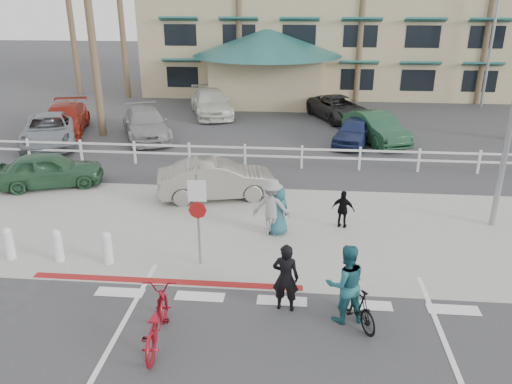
# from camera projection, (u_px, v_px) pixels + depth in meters

# --- Properties ---
(ground) EXTENTS (140.00, 140.00, 0.00)m
(ground) POSITION_uv_depth(u_px,v_px,m) (281.00, 316.00, 11.41)
(ground) COLOR #333335
(bike_path) EXTENTS (12.00, 16.00, 0.01)m
(bike_path) POSITION_uv_depth(u_px,v_px,m) (276.00, 378.00, 9.56)
(bike_path) COLOR #333335
(bike_path) RESTS_ON ground
(sidewalk_plaza) EXTENTS (22.00, 7.00, 0.01)m
(sidewalk_plaza) POSITION_uv_depth(u_px,v_px,m) (287.00, 230.00, 15.57)
(sidewalk_plaza) COLOR gray
(sidewalk_plaza) RESTS_ON ground
(cross_street) EXTENTS (40.00, 5.00, 0.01)m
(cross_street) POSITION_uv_depth(u_px,v_px,m) (291.00, 185.00, 19.28)
(cross_street) COLOR #333335
(cross_street) RESTS_ON ground
(parking_lot) EXTENTS (50.00, 16.00, 0.01)m
(parking_lot) POSITION_uv_depth(u_px,v_px,m) (295.00, 125.00, 28.07)
(parking_lot) COLOR #333335
(parking_lot) RESTS_ON ground
(curb_red) EXTENTS (7.00, 0.25, 0.02)m
(curb_red) POSITION_uv_depth(u_px,v_px,m) (166.00, 281.00, 12.77)
(curb_red) COLOR maroon
(curb_red) RESTS_ON ground
(rail_fence) EXTENTS (29.40, 0.16, 1.00)m
(rail_fence) POSITION_uv_depth(u_px,v_px,m) (304.00, 157.00, 20.90)
(rail_fence) COLOR silver
(rail_fence) RESTS_ON ground
(building) EXTENTS (28.00, 16.00, 11.30)m
(building) POSITION_uv_depth(u_px,v_px,m) (327.00, 11.00, 37.84)
(building) COLOR tan
(building) RESTS_ON ground
(sign_post) EXTENTS (0.50, 0.10, 2.90)m
(sign_post) POSITION_uv_depth(u_px,v_px,m) (198.00, 215.00, 13.11)
(sign_post) COLOR gray
(sign_post) RESTS_ON ground
(bollard_0) EXTENTS (0.26, 0.26, 0.95)m
(bollard_0) POSITION_uv_depth(u_px,v_px,m) (107.00, 248.00, 13.49)
(bollard_0) COLOR silver
(bollard_0) RESTS_ON ground
(bollard_1) EXTENTS (0.26, 0.26, 0.95)m
(bollard_1) POSITION_uv_depth(u_px,v_px,m) (58.00, 245.00, 13.61)
(bollard_1) COLOR silver
(bollard_1) RESTS_ON ground
(bollard_2) EXTENTS (0.26, 0.26, 0.95)m
(bollard_2) POSITION_uv_depth(u_px,v_px,m) (9.00, 243.00, 13.73)
(bollard_2) COLOR silver
(bollard_2) RESTS_ON ground
(streetlight_1) EXTENTS (0.60, 2.00, 9.50)m
(streetlight_1) POSITION_uv_depth(u_px,v_px,m) (493.00, 31.00, 30.85)
(streetlight_1) COLOR gray
(streetlight_1) RESTS_ON ground
(palm_1) EXTENTS (4.00, 4.00, 13.00)m
(palm_1) POSITION_uv_depth(u_px,v_px,m) (119.00, 0.00, 33.17)
(palm_1) COLOR #153815
(palm_1) RESTS_ON ground
(palm_5) EXTENTS (4.00, 4.00, 13.00)m
(palm_5) POSITION_uv_depth(u_px,v_px,m) (363.00, 0.00, 31.81)
(palm_5) COLOR #153815
(palm_5) RESTS_ON ground
(palm_10) EXTENTS (4.00, 4.00, 12.00)m
(palm_10) POSITION_uv_depth(u_px,v_px,m) (89.00, 13.00, 23.93)
(palm_10) COLOR #153815
(palm_10) RESTS_ON ground
(bike_red) EXTENTS (0.93, 2.19, 1.12)m
(bike_red) POSITION_uv_depth(u_px,v_px,m) (156.00, 320.00, 10.36)
(bike_red) COLOR maroon
(bike_red) RESTS_ON ground
(rider_red) EXTENTS (0.66, 0.47, 1.69)m
(rider_red) POSITION_uv_depth(u_px,v_px,m) (286.00, 278.00, 11.37)
(rider_red) COLOR black
(rider_red) RESTS_ON ground
(bike_black) EXTENTS (1.04, 1.63, 0.95)m
(bike_black) POSITION_uv_depth(u_px,v_px,m) (357.00, 304.00, 11.04)
(bike_black) COLOR black
(bike_black) RESTS_ON ground
(rider_black) EXTENTS (1.05, 0.91, 1.87)m
(rider_black) POSITION_uv_depth(u_px,v_px,m) (346.00, 284.00, 10.96)
(rider_black) COLOR #1C5660
(rider_black) RESTS_ON ground
(pedestrian_a) EXTENTS (1.23, 0.80, 1.80)m
(pedestrian_a) POSITION_uv_depth(u_px,v_px,m) (272.00, 207.00, 14.98)
(pedestrian_a) COLOR gray
(pedestrian_a) RESTS_ON ground
(pedestrian_child) EXTENTS (0.78, 0.49, 1.23)m
(pedestrian_child) POSITION_uv_depth(u_px,v_px,m) (343.00, 209.00, 15.54)
(pedestrian_child) COLOR black
(pedestrian_child) RESTS_ON ground
(pedestrian_b) EXTENTS (0.90, 0.87, 1.55)m
(pedestrian_b) POSITION_uv_depth(u_px,v_px,m) (278.00, 211.00, 15.06)
(pedestrian_b) COLOR #20535D
(pedestrian_b) RESTS_ON ground
(car_white_sedan) EXTENTS (4.45, 2.45, 1.39)m
(car_white_sedan) POSITION_uv_depth(u_px,v_px,m) (217.00, 179.00, 17.84)
(car_white_sedan) COLOR gray
(car_white_sedan) RESTS_ON ground
(car_red_compact) EXTENTS (4.21, 2.78, 1.33)m
(car_red_compact) POSITION_uv_depth(u_px,v_px,m) (49.00, 170.00, 18.91)
(car_red_compact) COLOR #264F32
(car_red_compact) RESTS_ON ground
(lot_car_0) EXTENTS (4.25, 5.81, 1.47)m
(lot_car_0) POSITION_uv_depth(u_px,v_px,m) (49.00, 130.00, 24.13)
(lot_car_0) COLOR gray
(lot_car_0) RESTS_ON ground
(lot_car_1) EXTENTS (3.93, 5.49, 1.48)m
(lot_car_1) POSITION_uv_depth(u_px,v_px,m) (146.00, 124.00, 25.32)
(lot_car_1) COLOR gray
(lot_car_1) RESTS_ON ground
(lot_car_2) EXTENTS (2.67, 4.11, 1.30)m
(lot_car_2) POSITION_uv_depth(u_px,v_px,m) (355.00, 131.00, 24.25)
(lot_car_2) COLOR navy
(lot_car_2) RESTS_ON ground
(lot_car_3) EXTENTS (3.11, 4.70, 1.47)m
(lot_car_3) POSITION_uv_depth(u_px,v_px,m) (376.00, 127.00, 24.63)
(lot_car_3) COLOR #1B3F28
(lot_car_3) RESTS_ON ground
(lot_car_4) EXTENTS (3.63, 5.63, 1.52)m
(lot_car_4) POSITION_uv_depth(u_px,v_px,m) (211.00, 103.00, 30.09)
(lot_car_4) COLOR silver
(lot_car_4) RESTS_ON ground
(lot_car_5) EXTENTS (4.00, 5.38, 1.36)m
(lot_car_5) POSITION_uv_depth(u_px,v_px,m) (339.00, 108.00, 29.05)
(lot_car_5) COLOR black
(lot_car_5) RESTS_ON ground
(lot_car_6) EXTENTS (3.35, 5.49, 1.49)m
(lot_car_6) POSITION_uv_depth(u_px,v_px,m) (65.00, 119.00, 26.24)
(lot_car_6) COLOR maroon
(lot_car_6) RESTS_ON ground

